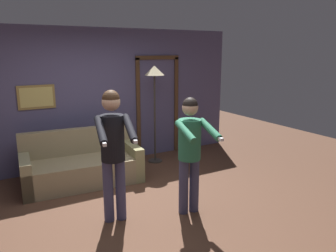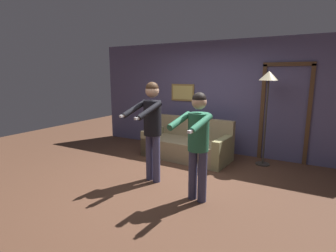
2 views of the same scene
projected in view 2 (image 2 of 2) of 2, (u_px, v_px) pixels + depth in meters
ground_plane at (170, 183)px, 4.51m from camera, size 12.00×12.00×0.00m
back_wall_assembly at (216, 98)px, 6.17m from camera, size 6.40×0.10×2.60m
couch at (187, 146)px, 5.83m from camera, size 1.96×0.99×0.87m
torchiere_lamp at (268, 85)px, 5.11m from camera, size 0.38×0.38×1.90m
person_standing_left at (152, 122)px, 4.40m from camera, size 0.52×0.73×1.72m
person_standing_right at (198, 138)px, 3.71m from camera, size 0.49×0.71×1.60m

